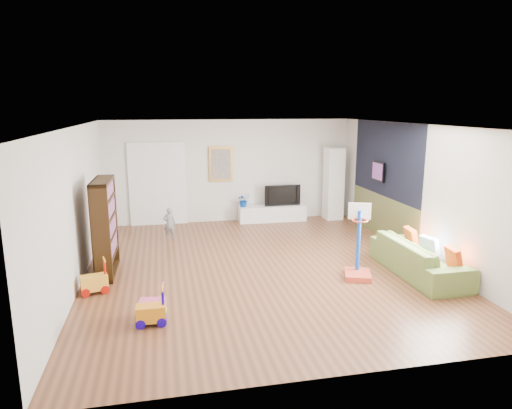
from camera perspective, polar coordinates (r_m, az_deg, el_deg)
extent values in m
cube|color=brown|center=(8.89, 0.53, -7.80)|extent=(6.50, 7.50, 0.00)
cube|color=white|center=(8.36, 0.57, 9.86)|extent=(6.50, 7.50, 0.00)
cube|color=silver|center=(12.16, -3.25, 4.19)|extent=(6.50, 0.00, 2.70)
cube|color=silver|center=(5.05, 9.78, -7.56)|extent=(6.50, 0.00, 2.70)
cube|color=silver|center=(8.46, -21.49, -0.19)|extent=(0.00, 7.50, 2.70)
cube|color=silver|center=(9.74, 19.58, 1.49)|extent=(0.00, 7.50, 2.70)
cube|color=black|center=(10.87, 15.88, 5.45)|extent=(0.01, 3.20, 1.70)
cube|color=brown|center=(11.10, 15.48, -1.48)|extent=(0.01, 3.20, 1.00)
cube|color=white|center=(12.04, -12.19, 2.41)|extent=(1.45, 0.06, 2.10)
cube|color=gold|center=(12.06, -4.41, 5.07)|extent=(0.62, 0.06, 0.92)
cube|color=#7F3F8C|center=(11.05, 15.02, 4.03)|extent=(0.04, 0.56, 0.46)
cube|color=white|center=(12.30, 2.03, -1.10)|extent=(1.82, 0.48, 0.42)
cube|color=white|center=(12.58, 9.66, 2.58)|extent=(0.46, 0.46, 1.95)
cube|color=black|center=(8.77, -18.36, -2.70)|extent=(0.33, 1.21, 1.76)
imported|color=olive|center=(8.92, 19.68, -6.29)|extent=(0.88, 2.21, 0.64)
cube|color=#CB4330|center=(8.35, 12.77, -4.57)|extent=(0.63, 0.69, 1.35)
cube|color=#FFAF31|center=(8.07, -19.62, -8.51)|extent=(0.48, 0.35, 0.57)
cube|color=orange|center=(6.76, -13.04, -12.34)|extent=(0.41, 0.25, 0.54)
cube|color=#D94C82|center=(6.99, -12.86, -11.67)|extent=(0.40, 0.28, 0.50)
imported|color=slate|center=(10.76, -10.77, -2.36)|extent=(0.28, 0.19, 0.75)
imported|color=black|center=(12.30, 3.22, 1.23)|extent=(0.98, 0.14, 0.56)
imported|color=#023599|center=(12.08, -1.56, 0.59)|extent=(0.39, 0.35, 0.37)
cube|color=#C2380E|center=(8.47, 23.47, -6.25)|extent=(0.14, 0.39, 0.38)
cube|color=white|center=(9.01, 20.88, -4.94)|extent=(0.18, 0.40, 0.38)
cube|color=#BF4917|center=(9.45, 18.85, -4.02)|extent=(0.16, 0.42, 0.41)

